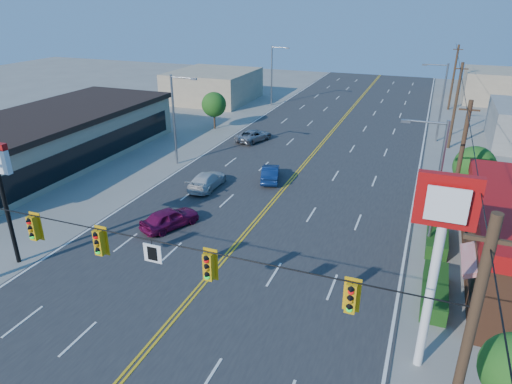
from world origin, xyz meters
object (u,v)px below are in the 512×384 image
(signal_span, at_px, (124,260))
(car_blue, at_px, (270,174))
(car_white, at_px, (207,181))
(car_magenta, at_px, (170,219))
(car_silver, at_px, (254,136))
(kfc_pylon, at_px, (440,237))

(signal_span, distance_m, car_blue, 21.49)
(car_white, bearing_deg, car_magenta, 95.52)
(signal_span, distance_m, car_silver, 31.91)
(car_magenta, relative_size, car_silver, 0.92)
(car_blue, distance_m, car_silver, 11.22)
(kfc_pylon, relative_size, car_white, 1.92)
(kfc_pylon, height_order, car_white, kfc_pylon)
(signal_span, bearing_deg, car_blue, 93.99)
(kfc_pylon, height_order, car_blue, kfc_pylon)
(kfc_pylon, relative_size, car_blue, 2.20)
(car_magenta, xyz_separation_m, car_white, (-0.77, 6.93, -0.04))
(car_silver, bearing_deg, signal_span, 120.78)
(car_blue, bearing_deg, car_white, 22.35)
(car_magenta, bearing_deg, car_blue, -84.10)
(car_blue, bearing_deg, kfc_pylon, 110.41)
(kfc_pylon, height_order, car_magenta, kfc_pylon)
(car_silver, bearing_deg, kfc_pylon, 142.05)
(kfc_pylon, xyz_separation_m, car_magenta, (-15.97, 6.79, -5.36))
(signal_span, relative_size, car_silver, 5.58)
(signal_span, relative_size, car_white, 5.50)
(signal_span, distance_m, car_white, 19.07)
(signal_span, distance_m, kfc_pylon, 11.87)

